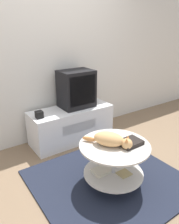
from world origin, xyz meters
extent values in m
plane|color=#7F664C|center=(0.00, 0.00, 0.00)|extent=(12.00, 12.00, 0.00)
cube|color=silver|center=(0.00, 1.42, 1.30)|extent=(8.00, 0.05, 2.60)
cube|color=#1E2333|center=(0.00, 0.00, 0.01)|extent=(1.62, 1.49, 0.02)
cube|color=white|center=(0.15, 1.09, 0.26)|extent=(1.24, 0.48, 0.52)
cube|color=silver|center=(0.15, 0.85, 0.31)|extent=(0.56, 0.01, 0.15)
cube|color=black|center=(0.27, 1.13, 0.79)|extent=(0.49, 0.36, 0.55)
cube|color=black|center=(0.27, 0.95, 0.81)|extent=(0.42, 0.01, 0.43)
cube|color=black|center=(-0.37, 1.03, 0.57)|extent=(0.09, 0.09, 0.09)
cylinder|color=#B2B2B7|center=(-0.01, -0.08, 0.03)|extent=(0.31, 0.31, 0.01)
cylinder|color=#B7B7BC|center=(-0.01, -0.08, 0.26)|extent=(0.04, 0.04, 0.48)
cylinder|color=beige|center=(-0.01, -0.08, 0.17)|extent=(0.65, 0.65, 0.01)
cylinder|color=beige|center=(-0.01, -0.08, 0.51)|extent=(0.74, 0.74, 0.02)
cube|color=beige|center=(-0.10, 0.00, 0.19)|extent=(0.21, 0.16, 0.02)
cube|color=tan|center=(0.07, -0.17, 0.18)|extent=(0.14, 0.12, 0.01)
cube|color=black|center=(0.13, -0.17, 0.54)|extent=(0.24, 0.18, 0.04)
ellipsoid|color=tan|center=(-0.07, -0.06, 0.59)|extent=(0.32, 0.36, 0.15)
sphere|color=tan|center=(0.04, -0.21, 0.57)|extent=(0.11, 0.11, 0.11)
cone|color=#D18447|center=(0.06, -0.19, 0.63)|extent=(0.04, 0.04, 0.04)
cone|color=#D18447|center=(0.01, -0.23, 0.63)|extent=(0.04, 0.04, 0.04)
ellipsoid|color=#D18447|center=(-0.19, 0.12, 0.55)|extent=(0.12, 0.15, 0.05)
camera|label=1|loc=(-1.34, -1.56, 1.66)|focal=35.00mm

